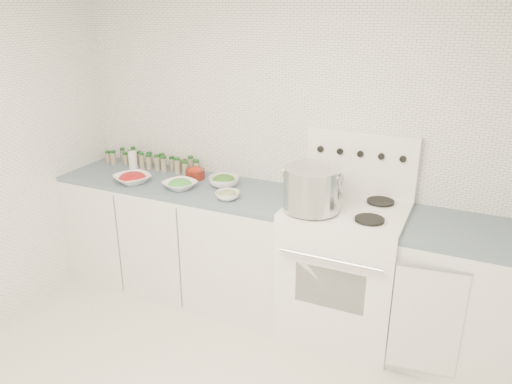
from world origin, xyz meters
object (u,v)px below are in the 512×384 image
(stove, at_px, (344,265))
(bowl_tomato, at_px, (132,178))
(stock_pot, at_px, (312,187))
(bowl_snowpea, at_px, (180,184))

(stove, distance_m, bowl_tomato, 1.68)
(stove, distance_m, stock_pot, 0.65)
(bowl_snowpea, bearing_deg, stock_pot, -3.32)
(stock_pot, relative_size, bowl_snowpea, 1.33)
(bowl_tomato, relative_size, bowl_snowpea, 1.19)
(stove, relative_size, stock_pot, 3.59)
(bowl_tomato, bearing_deg, bowl_snowpea, 6.29)
(bowl_tomato, height_order, bowl_snowpea, bowl_tomato)
(stove, bearing_deg, bowl_snowpea, -174.70)
(stock_pot, bearing_deg, bowl_snowpea, 176.68)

